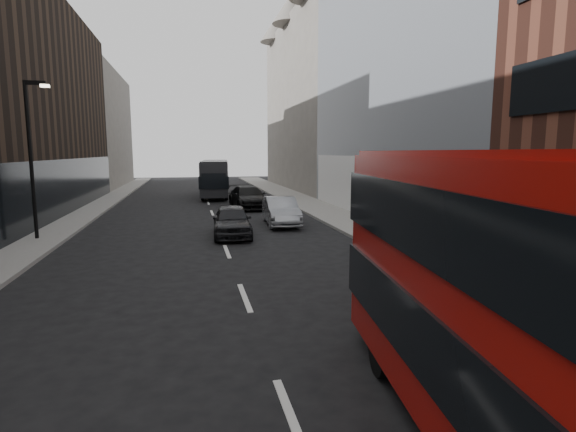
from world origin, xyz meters
TOP-DOWN VIEW (x-y plane):
  - sidewalk_right at (7.50, 25.00)m, footprint 3.00×80.00m
  - sidewalk_left at (-8.00, 25.00)m, footprint 2.00×80.00m
  - building_modern_block at (11.47, 21.00)m, footprint 5.03×22.00m
  - building_victorian at (11.38, 44.00)m, footprint 6.50×24.00m
  - building_left_mid at (-11.50, 30.00)m, footprint 5.00×24.00m
  - building_left_far at (-11.50, 52.00)m, footprint 5.00×20.00m
  - street_lamp at (-8.22, 18.00)m, footprint 1.06×0.22m
  - red_bus at (2.50, -0.23)m, footprint 3.62×10.29m
  - grey_bus at (0.88, 37.10)m, footprint 3.18×10.25m
  - car_a at (0.54, 17.38)m, footprint 2.03×4.54m
  - car_b at (3.53, 20.20)m, footprint 1.89×4.80m
  - car_c at (2.74, 28.13)m, footprint 2.69×5.61m

SIDE VIEW (x-z plane):
  - sidewalk_right at x=7.50m, z-range 0.00..0.15m
  - sidewalk_left at x=-8.00m, z-range 0.00..0.15m
  - car_a at x=0.54m, z-range 0.00..1.51m
  - car_b at x=3.53m, z-range 0.00..1.55m
  - car_c at x=2.74m, z-range 0.00..1.58m
  - grey_bus at x=0.88m, z-range 0.12..3.38m
  - red_bus at x=2.50m, z-range 0.22..4.31m
  - street_lamp at x=-8.22m, z-range 0.68..7.68m
  - building_left_far at x=-11.50m, z-range 0.00..13.00m
  - building_left_mid at x=-11.50m, z-range 0.00..14.00m
  - building_victorian at x=11.38m, z-range -0.84..20.16m
  - building_modern_block at x=11.47m, z-range -0.10..19.90m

